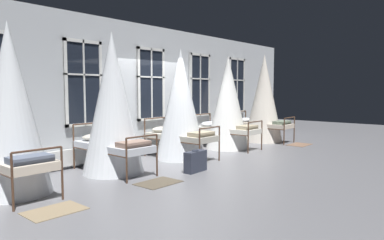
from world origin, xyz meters
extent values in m
plane|color=slate|center=(0.00, 0.00, 0.00)|extent=(25.54, 25.54, 0.00)
cube|color=silver|center=(0.00, 1.06, 1.71)|extent=(13.77, 0.10, 3.42)
cube|color=silver|center=(-3.65, 0.95, 1.87)|extent=(0.07, 0.06, 1.92)
cube|color=black|center=(-2.05, 0.95, 1.87)|extent=(0.95, 0.02, 1.92)
cube|color=silver|center=(-2.05, 0.95, 0.94)|extent=(0.95, 0.06, 0.07)
cube|color=silver|center=(-2.05, 0.95, 2.79)|extent=(0.95, 0.06, 0.07)
cube|color=silver|center=(-2.49, 0.95, 1.87)|extent=(0.07, 0.06, 1.92)
cube|color=silver|center=(-1.60, 0.95, 1.87)|extent=(0.07, 0.06, 1.92)
cube|color=silver|center=(-2.05, 0.95, 1.87)|extent=(0.04, 0.06, 1.92)
cube|color=silver|center=(-2.05, 0.95, 2.06)|extent=(0.95, 0.06, 0.04)
cube|color=black|center=(0.00, 0.95, 1.87)|extent=(0.95, 0.02, 1.92)
cube|color=silver|center=(0.00, 0.95, 0.94)|extent=(0.95, 0.06, 0.07)
cube|color=silver|center=(0.00, 0.95, 2.79)|extent=(0.95, 0.06, 0.07)
cube|color=silver|center=(-0.44, 0.95, 1.87)|extent=(0.07, 0.06, 1.92)
cube|color=silver|center=(0.44, 0.95, 1.87)|extent=(0.07, 0.06, 1.92)
cube|color=silver|center=(0.00, 0.95, 1.87)|extent=(0.04, 0.06, 1.92)
cube|color=silver|center=(0.00, 0.95, 2.06)|extent=(0.95, 0.06, 0.04)
cube|color=black|center=(2.05, 0.95, 1.87)|extent=(0.95, 0.02, 1.92)
cube|color=silver|center=(2.05, 0.95, 0.94)|extent=(0.95, 0.06, 0.07)
cube|color=silver|center=(2.05, 0.95, 2.79)|extent=(0.95, 0.06, 0.07)
cube|color=silver|center=(1.60, 0.95, 1.87)|extent=(0.07, 0.06, 1.92)
cube|color=silver|center=(2.49, 0.95, 1.87)|extent=(0.07, 0.06, 1.92)
cube|color=silver|center=(2.05, 0.95, 1.87)|extent=(0.04, 0.06, 1.92)
cube|color=silver|center=(2.05, 0.95, 2.06)|extent=(0.95, 0.06, 0.04)
cube|color=black|center=(4.09, 0.95, 1.87)|extent=(0.95, 0.02, 1.92)
cube|color=silver|center=(4.09, 0.95, 0.94)|extent=(0.95, 0.06, 0.07)
cube|color=silver|center=(4.09, 0.95, 2.79)|extent=(0.95, 0.06, 0.07)
cube|color=silver|center=(3.65, 0.95, 1.87)|extent=(0.07, 0.06, 1.92)
cube|color=silver|center=(4.53, 0.95, 1.87)|extent=(0.07, 0.06, 1.92)
cube|color=silver|center=(4.09, 0.95, 1.87)|extent=(0.04, 0.06, 1.92)
cube|color=silver|center=(4.09, 0.95, 2.06)|extent=(0.95, 0.06, 0.04)
cube|color=silver|center=(0.00, 0.93, 0.25)|extent=(8.78, 0.10, 0.36)
cylinder|color=#4C3323|center=(-3.69, 0.84, 0.48)|extent=(0.04, 0.04, 0.97)
cylinder|color=#4C3323|center=(-4.48, -0.98, 0.42)|extent=(0.04, 0.04, 0.84)
cylinder|color=#4C3323|center=(-3.72, -1.00, 0.42)|extent=(0.04, 0.04, 0.84)
cylinder|color=#4C3323|center=(-3.71, -0.08, 0.48)|extent=(0.07, 1.84, 0.03)
cylinder|color=#4C3323|center=(-4.10, -0.99, 0.84)|extent=(0.75, 0.05, 0.03)
cube|color=beige|center=(-4.08, -0.07, 0.55)|extent=(0.81, 1.88, 0.14)
cube|color=slate|center=(-4.09, -0.73, 0.67)|extent=(0.63, 0.37, 0.10)
cone|color=white|center=(-4.08, -0.07, 1.42)|extent=(1.27, 1.27, 2.84)
cylinder|color=#4C3323|center=(-2.40, 0.85, 0.48)|extent=(0.04, 0.04, 0.97)
cylinder|color=#4C3323|center=(-1.65, 0.83, 0.48)|extent=(0.04, 0.04, 0.97)
cylinder|color=#4C3323|center=(-2.44, -0.99, 0.42)|extent=(0.04, 0.04, 0.84)
cylinder|color=#4C3323|center=(-1.69, -1.01, 0.42)|extent=(0.04, 0.04, 0.84)
cylinder|color=#4C3323|center=(-2.42, -0.07, 0.48)|extent=(0.07, 1.84, 0.03)
cylinder|color=#4C3323|center=(-1.67, -0.09, 0.48)|extent=(0.07, 1.84, 0.03)
cylinder|color=#4C3323|center=(-2.02, 0.84, 0.97)|extent=(0.75, 0.05, 0.03)
cylinder|color=#4C3323|center=(-2.06, -1.00, 0.84)|extent=(0.75, 0.05, 0.03)
cube|color=silver|center=(-2.04, -0.08, 0.55)|extent=(0.81, 1.88, 0.14)
ellipsoid|color=#B7B2A3|center=(-2.03, 0.60, 0.69)|extent=(0.59, 0.41, 0.14)
cube|color=gray|center=(-2.06, -0.74, 0.67)|extent=(0.63, 0.37, 0.10)
cone|color=white|center=(-2.04, -0.08, 1.45)|extent=(1.27, 1.27, 2.91)
cylinder|color=#4C3323|center=(-0.35, 0.83, 0.48)|extent=(0.04, 0.04, 0.97)
cylinder|color=#4C3323|center=(0.40, 0.83, 0.48)|extent=(0.04, 0.04, 0.97)
cylinder|color=#4C3323|center=(-0.35, -1.01, 0.42)|extent=(0.04, 0.04, 0.84)
cylinder|color=#4C3323|center=(0.40, -1.01, 0.42)|extent=(0.04, 0.04, 0.84)
cylinder|color=#4C3323|center=(-0.35, -0.09, 0.48)|extent=(0.03, 1.84, 0.03)
cylinder|color=#4C3323|center=(0.40, -0.09, 0.48)|extent=(0.03, 1.84, 0.03)
cylinder|color=#4C3323|center=(0.03, 0.83, 0.97)|extent=(0.75, 0.03, 0.03)
cylinder|color=#4C3323|center=(0.03, -1.01, 0.84)|extent=(0.75, 0.03, 0.03)
cube|color=#B7B2A3|center=(0.03, -0.09, 0.55)|extent=(0.77, 1.86, 0.14)
ellipsoid|color=#B7B2A3|center=(0.03, 0.59, 0.69)|extent=(0.58, 0.40, 0.14)
cube|color=tan|center=(0.03, -0.75, 0.67)|extent=(0.62, 0.36, 0.10)
cone|color=white|center=(0.03, -0.09, 1.36)|extent=(1.27, 1.27, 2.73)
cylinder|color=#4C3323|center=(1.68, 0.83, 0.48)|extent=(0.04, 0.04, 0.97)
cylinder|color=#4C3323|center=(2.43, 0.84, 0.48)|extent=(0.04, 0.04, 0.97)
cylinder|color=#4C3323|center=(1.71, -1.01, 0.42)|extent=(0.04, 0.04, 0.84)
cylinder|color=#4C3323|center=(2.47, -1.00, 0.42)|extent=(0.04, 0.04, 0.84)
cylinder|color=#4C3323|center=(1.70, -0.09, 0.48)|extent=(0.07, 1.84, 0.03)
cylinder|color=#4C3323|center=(2.45, -0.08, 0.48)|extent=(0.07, 1.84, 0.03)
cylinder|color=#4C3323|center=(2.05, 0.84, 0.97)|extent=(0.75, 0.05, 0.03)
cylinder|color=#4C3323|center=(2.09, -1.01, 0.84)|extent=(0.75, 0.05, 0.03)
cube|color=silver|center=(2.07, -0.09, 0.55)|extent=(0.81, 1.88, 0.14)
ellipsoid|color=silver|center=(2.06, 0.60, 0.69)|extent=(0.59, 0.41, 0.14)
cube|color=tan|center=(2.09, -0.75, 0.67)|extent=(0.63, 0.37, 0.10)
cone|color=white|center=(2.07, -0.09, 1.36)|extent=(1.27, 1.27, 2.71)
cylinder|color=#4C3323|center=(3.67, 0.77, 0.48)|extent=(0.04, 0.04, 0.97)
cylinder|color=#4C3323|center=(4.42, 0.78, 0.48)|extent=(0.04, 0.04, 0.97)
cylinder|color=#4C3323|center=(3.71, -1.08, 0.42)|extent=(0.04, 0.04, 0.84)
cylinder|color=#4C3323|center=(4.46, -1.06, 0.42)|extent=(0.04, 0.04, 0.84)
cylinder|color=#4C3323|center=(3.69, -0.16, 0.48)|extent=(0.07, 1.84, 0.03)
cylinder|color=#4C3323|center=(4.44, -0.14, 0.48)|extent=(0.07, 1.84, 0.03)
cylinder|color=#4C3323|center=(4.05, 0.77, 0.97)|extent=(0.75, 0.05, 0.03)
cylinder|color=#4C3323|center=(4.08, -1.07, 0.84)|extent=(0.75, 0.05, 0.03)
cube|color=beige|center=(4.07, -0.15, 0.55)|extent=(0.81, 1.88, 0.14)
ellipsoid|color=silver|center=(4.05, 0.53, 0.69)|extent=(0.59, 0.41, 0.14)
cube|color=slate|center=(4.08, -0.81, 0.67)|extent=(0.63, 0.37, 0.10)
cone|color=silver|center=(4.07, -0.15, 1.44)|extent=(1.27, 1.27, 2.89)
cube|color=#8E7A5B|center=(-4.09, -1.42, 0.01)|extent=(0.81, 0.58, 0.01)
cube|color=brown|center=(-2.05, -1.42, 0.01)|extent=(0.80, 0.56, 0.01)
cube|color=brown|center=(4.09, -1.42, 0.01)|extent=(0.80, 0.56, 0.01)
cube|color=#2D3342|center=(-0.89, -1.34, 0.22)|extent=(0.57, 0.23, 0.44)
cube|color=tan|center=(-0.89, -1.24, 0.22)|extent=(0.50, 0.04, 0.03)
torus|color=#2D3342|center=(-0.89, -1.34, 0.46)|extent=(0.15, 0.15, 0.02)
camera|label=1|loc=(-6.62, -6.16, 1.72)|focal=33.83mm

